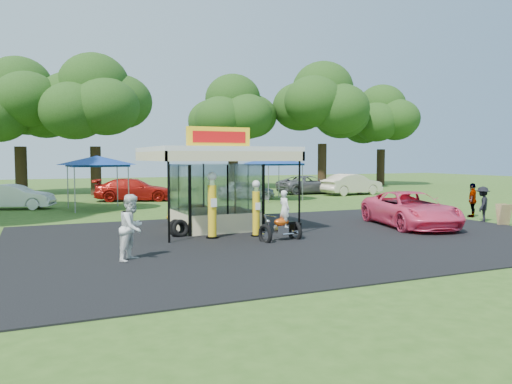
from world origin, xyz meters
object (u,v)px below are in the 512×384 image
gas_pump_left (212,207)px  bg_car_d (309,185)px  spectator_east_b (472,200)px  motorcycle (283,221)px  kiosk_car (199,213)px  bg_car_b (134,190)px  spectator_east_a (483,204)px  gas_pump_right (256,210)px  tent_west (97,161)px  bg_car_a (14,197)px  a_frame_sign (504,215)px  tent_east (274,160)px  spectator_west (132,228)px  gas_station_kiosk (215,187)px  pink_sedan (410,209)px  bg_car_c (246,190)px  bg_car_e (352,184)px

gas_pump_left → bg_car_d: (14.58, 18.33, -0.43)m
spectator_east_b → motorcycle: bearing=-22.7°
kiosk_car → spectator_east_b: 13.55m
bg_car_b → spectator_east_a: bearing=-128.6°
gas_pump_right → spectator_east_b: (12.35, 1.32, -0.17)m
tent_west → bg_car_a: bearing=154.8°
a_frame_sign → bg_car_a: 25.65m
spectator_east_a → bg_car_d: size_ratio=0.31×
tent_west → a_frame_sign: bearing=-42.4°
a_frame_sign → kiosk_car: kiosk_car is taller
gas_pump_left → tent_east: tent_east is taller
bg_car_a → bg_car_b: (7.29, 2.69, 0.06)m
motorcycle → bg_car_b: motorcycle is taller
a_frame_sign → kiosk_car: (-11.98, 6.10, 0.00)m
gas_pump_right → tent_east: size_ratio=0.49×
bg_car_a → tent_east: 16.51m
gas_pump_left → spectator_west: (-3.33, -2.67, -0.21)m
spectator_east_a → tent_west: (-15.58, 12.93, 1.96)m
gas_station_kiosk → spectator_east_b: (13.13, -1.12, -0.93)m
gas_pump_right → tent_west: tent_west is taller
pink_sedan → bg_car_b: size_ratio=1.03×
kiosk_car → tent_west: (-3.50, 8.06, 2.30)m
gas_pump_right → spectator_east_a: gas_pump_right is taller
gas_station_kiosk → tent_east: (8.49, 11.94, 0.98)m
a_frame_sign → spectator_east_a: bearing=99.4°
gas_pump_left → spectator_east_a: gas_pump_left is taller
spectator_east_b → tent_west: size_ratio=0.39×
spectator_east_b → bg_car_c: (-6.33, 14.09, -0.16)m
motorcycle → spectator_east_a: bearing=-5.5°
gas_pump_right → bg_car_c: gas_pump_right is taller
gas_pump_left → bg_car_c: gas_pump_left is taller
spectator_east_b → spectator_east_a: bearing=21.2°
bg_car_d → tent_east: size_ratio=1.22×
gas_pump_right → a_frame_sign: (11.20, -1.46, -0.55)m
tent_west → tent_east: bearing=7.9°
spectator_east_a → bg_car_c: bearing=-106.2°
spectator_west → tent_west: tent_west is taller
tent_west → motorcycle: bearing=-71.0°
a_frame_sign → spectator_east_a: spectator_east_a is taller
motorcycle → bg_car_e: motorcycle is taller
spectator_west → tent_east: tent_east is taller
gas_station_kiosk → bg_car_c: size_ratio=1.34×
bg_car_b → bg_car_e: bearing=-78.7°
kiosk_car → bg_car_a: bearing=37.9°
pink_sedan → bg_car_d: size_ratio=1.02×
motorcycle → kiosk_car: (-1.29, 5.85, -0.25)m
kiosk_car → bg_car_c: (6.80, 10.77, 0.21)m
gas_pump_left → bg_car_c: 17.02m
bg_car_e → bg_car_d: bearing=40.6°
gas_station_kiosk → motorcycle: 4.00m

